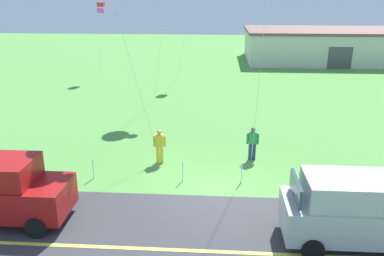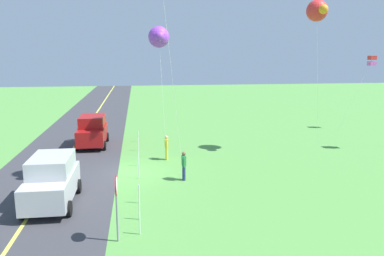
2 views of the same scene
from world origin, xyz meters
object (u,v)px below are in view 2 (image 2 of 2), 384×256
(person_adult_near, at_px, (184,165))
(kite_green_far, at_px, (317,11))
(person_adult_companion, at_px, (167,147))
(kite_yellow_high, at_px, (372,61))
(car_parked_west_near, at_px, (92,130))
(kite_blue_mid, at_px, (159,37))
(stop_sign, at_px, (117,195))
(car_suv_foreground, at_px, (52,180))

(person_adult_near, distance_m, kite_green_far, 13.68)
(person_adult_companion, bearing_deg, kite_yellow_high, -141.23)
(car_parked_west_near, height_order, kite_blue_mid, kite_blue_mid)
(person_adult_companion, distance_m, kite_green_far, 13.28)
(stop_sign, distance_m, person_adult_near, 7.47)
(car_parked_west_near, bearing_deg, car_suv_foreground, -2.91)
(person_adult_near, xyz_separation_m, kite_yellow_high, (-11.94, 18.08, 5.27))
(car_suv_foreground, height_order, kite_blue_mid, kite_blue_mid)
(kite_yellow_high, distance_m, kite_green_far, 11.75)
(car_parked_west_near, relative_size, stop_sign, 1.72)
(car_suv_foreground, bearing_deg, person_adult_near, 111.98)
(kite_blue_mid, distance_m, kite_yellow_high, 19.96)
(car_parked_west_near, bearing_deg, person_adult_companion, 48.18)
(kite_yellow_high, bearing_deg, person_adult_near, -56.57)
(person_adult_near, distance_m, kite_yellow_high, 22.30)
(kite_yellow_high, bearing_deg, stop_sign, -48.90)
(car_suv_foreground, bearing_deg, stop_sign, 37.50)
(stop_sign, distance_m, person_adult_companion, 11.26)
(car_parked_west_near, distance_m, kite_green_far, 17.84)
(car_parked_west_near, height_order, kite_green_far, kite_green_far)
(kite_green_far, bearing_deg, kite_yellow_high, 129.44)
(stop_sign, bearing_deg, car_parked_west_near, -170.66)
(kite_green_far, bearing_deg, car_suv_foreground, -64.96)
(person_adult_near, xyz_separation_m, kite_green_far, (-4.80, 9.40, 8.69))
(car_parked_west_near, bearing_deg, kite_blue_mid, 59.95)
(stop_sign, height_order, kite_yellow_high, kite_yellow_high)
(car_suv_foreground, distance_m, kite_yellow_high, 28.88)
(car_parked_west_near, height_order, person_adult_near, car_parked_west_near)
(car_suv_foreground, xyz_separation_m, car_parked_west_near, (-11.45, 0.58, 0.00))
(person_adult_near, distance_m, kite_blue_mid, 9.30)
(car_suv_foreground, distance_m, car_parked_west_near, 11.47)
(kite_blue_mid, xyz_separation_m, kite_yellow_high, (-5.89, 18.99, -1.74))
(stop_sign, relative_size, person_adult_companion, 1.60)
(kite_yellow_high, bearing_deg, person_adult_companion, -67.66)
(car_parked_west_near, bearing_deg, kite_green_far, 74.98)
(person_adult_near, distance_m, person_adult_companion, 4.29)
(car_suv_foreground, height_order, person_adult_near, car_suv_foreground)
(kite_green_far, bearing_deg, car_parked_west_near, -105.02)
(person_adult_companion, xyz_separation_m, kite_blue_mid, (-1.80, -0.28, 7.00))
(person_adult_near, height_order, person_adult_companion, same)
(car_parked_west_near, distance_m, kite_yellow_high, 24.59)
(kite_blue_mid, bearing_deg, kite_green_far, 83.10)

